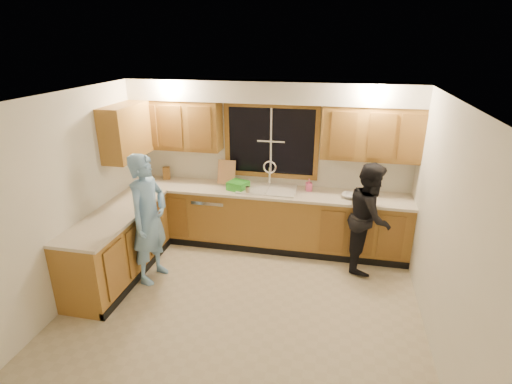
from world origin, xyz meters
TOP-DOWN VIEW (x-y plane):
  - floor at (0.00, 0.00)m, footprint 4.20×4.20m
  - ceiling at (0.00, 0.00)m, footprint 4.20×4.20m
  - wall_back at (0.00, 1.90)m, footprint 4.20×0.00m
  - wall_left at (-2.10, 0.00)m, footprint 0.00×3.80m
  - wall_right at (2.10, 0.00)m, footprint 0.00×3.80m
  - base_cabinets_back at (0.00, 1.60)m, footprint 4.20×0.60m
  - base_cabinets_left at (-1.80, 0.35)m, footprint 0.60×1.90m
  - countertop_back at (0.00, 1.58)m, footprint 4.20×0.63m
  - countertop_left at (-1.79, 0.35)m, footprint 0.63×1.90m
  - upper_cabinets_left at (-1.43, 1.73)m, footprint 1.35×0.33m
  - upper_cabinets_right at (1.43, 1.73)m, footprint 1.35×0.33m
  - upper_cabinets_return at (-1.94, 1.12)m, footprint 0.33×0.90m
  - soffit at (0.00, 1.72)m, footprint 4.20×0.35m
  - window_frame at (0.00, 1.89)m, footprint 1.44×0.03m
  - sink at (0.00, 1.60)m, footprint 0.86×0.52m
  - dishwasher at (-0.85, 1.59)m, footprint 0.60×0.56m
  - stove at (-1.80, -0.22)m, footprint 0.58×0.75m
  - man at (-1.33, 0.38)m, footprint 0.53×0.70m
  - woman at (1.49, 1.27)m, footprint 0.65×0.80m
  - knife_block at (-1.68, 1.77)m, footprint 0.13×0.12m
  - cutting_board at (-0.67, 1.76)m, footprint 0.29×0.11m
  - dish_crate at (-0.43, 1.54)m, footprint 0.34×0.32m
  - soap_bottle at (0.61, 1.70)m, footprint 0.11×0.11m
  - bowl at (1.21, 1.55)m, footprint 0.27×0.27m
  - can_left at (-0.40, 1.49)m, footprint 0.09×0.09m
  - can_right at (-0.25, 1.38)m, footprint 0.08×0.08m

SIDE VIEW (x-z plane):
  - floor at x=0.00m, z-range 0.00..0.00m
  - dishwasher at x=-0.85m, z-range 0.00..0.82m
  - base_cabinets_back at x=0.00m, z-range 0.00..0.88m
  - base_cabinets_left at x=-1.80m, z-range 0.00..0.88m
  - stove at x=-1.80m, z-range 0.00..0.90m
  - woman at x=1.49m, z-range 0.00..1.53m
  - sink at x=0.00m, z-range 0.58..1.15m
  - man at x=-1.33m, z-range 0.00..1.74m
  - countertop_back at x=0.00m, z-range 0.88..0.92m
  - countertop_left at x=-1.79m, z-range 0.88..0.92m
  - bowl at x=1.21m, z-range 0.92..0.98m
  - can_right at x=-0.25m, z-range 0.92..1.03m
  - can_left at x=-0.40m, z-range 0.92..1.04m
  - dish_crate at x=-0.43m, z-range 0.92..1.05m
  - soap_bottle at x=0.61m, z-range 0.92..1.11m
  - knife_block at x=-1.68m, z-range 0.92..1.12m
  - cutting_board at x=-0.67m, z-range 0.92..1.29m
  - wall_back at x=0.00m, z-range -0.85..3.35m
  - wall_left at x=-2.10m, z-range -0.65..3.15m
  - wall_right at x=2.10m, z-range -0.65..3.15m
  - window_frame at x=0.00m, z-range 1.03..2.17m
  - upper_cabinets_left at x=-1.43m, z-range 1.45..2.20m
  - upper_cabinets_right at x=1.43m, z-range 1.45..2.20m
  - upper_cabinets_return at x=-1.94m, z-range 1.45..2.20m
  - soffit at x=0.00m, z-range 2.20..2.50m
  - ceiling at x=0.00m, z-range 2.50..2.50m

